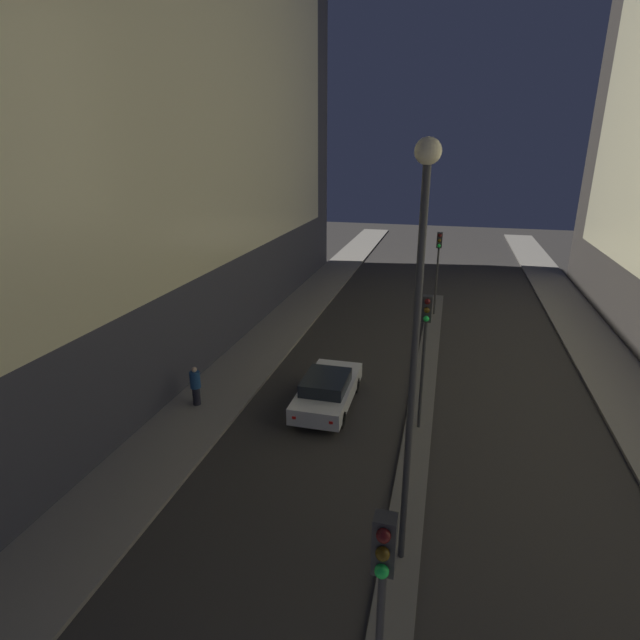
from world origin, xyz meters
name	(u,v)px	position (x,y,z in m)	size (l,w,h in m)	color
building_left	(156,66)	(-12.80, 20.05, 13.25)	(6.01, 40.09, 26.48)	#383842
median_strip	(422,400)	(0.00, 16.47, 0.07)	(0.97, 30.93, 0.14)	#56544F
traffic_light_near	(381,596)	(0.00, 3.32, 3.78)	(0.32, 0.42, 4.99)	#383838
traffic_light_mid	(425,334)	(0.00, 14.17, 3.78)	(0.32, 0.42, 4.99)	#383838
traffic_light_far	(438,255)	(0.00, 27.66, 3.78)	(0.32, 0.42, 4.99)	#383838
street_lamp	(417,308)	(0.00, 7.91, 6.64)	(0.52, 0.52, 9.85)	#383838
car_left_lane	(327,390)	(-3.64, 15.06, 0.75)	(1.94, 4.70, 1.45)	silver
pedestrian_on_left_sidewalk	(196,385)	(-8.65, 13.73, 0.97)	(0.41, 0.41, 1.62)	black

